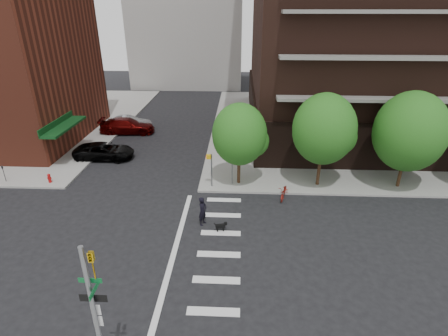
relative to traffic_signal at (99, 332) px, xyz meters
name	(u,v)px	position (x,y,z in m)	size (l,w,h in m)	color
ground	(165,253)	(0.47, 7.49, -2.70)	(120.00, 120.00, 0.00)	black
sidewalk_ne	(384,126)	(20.97, 30.99, -2.62)	(39.00, 33.00, 0.15)	gray
sidewalk_nw	(2,121)	(-24.03, 30.99, -2.62)	(31.00, 33.00, 0.15)	gray
crosswalk	(204,254)	(2.68, 7.49, -2.69)	(3.85, 13.00, 0.01)	silver
tree_a	(239,134)	(4.47, 15.99, 1.35)	(4.00, 4.00, 5.90)	#301E11
tree_b	(324,129)	(10.47, 15.99, 1.85)	(4.50, 4.50, 6.65)	#301E11
tree_c	(410,132)	(16.47, 15.99, 1.75)	(5.00, 5.00, 6.80)	#301E11
traffic_signal	(99,332)	(0.00, 0.00, 0.00)	(0.90, 0.75, 6.00)	slate
pedestrian_signal	(216,165)	(2.79, 15.42, -0.84)	(2.18, 0.67, 2.60)	slate
fire_hydrant	(49,178)	(-10.03, 15.29, -2.15)	(0.24, 0.24, 0.73)	#A50C0C
parking_meter	(4,172)	(-13.53, 15.29, -1.74)	(0.10, 0.08, 1.32)	black
parked_car_black	(104,151)	(-7.59, 20.41, -1.97)	(5.21, 2.40, 1.45)	black
parked_car_maroon	(127,126)	(-7.61, 27.38, -1.87)	(5.72, 2.33, 1.66)	#410403
parked_car_silver	(129,124)	(-7.73, 28.29, -1.90)	(4.87, 1.70, 1.60)	#A8ACAF
scooter	(284,192)	(7.72, 13.99, -2.20)	(0.67, 1.91, 1.00)	maroon
dog_walker	(203,211)	(2.29, 10.43, -1.75)	(0.45, 0.69, 1.89)	black
dog	(221,226)	(3.47, 9.71, -2.33)	(0.71, 0.33, 0.59)	black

